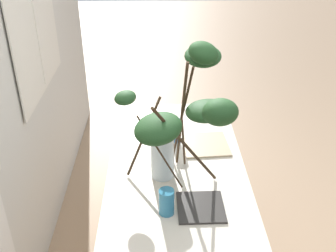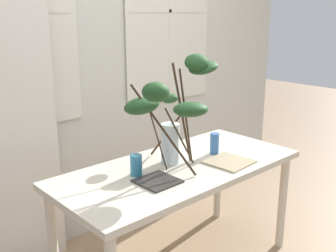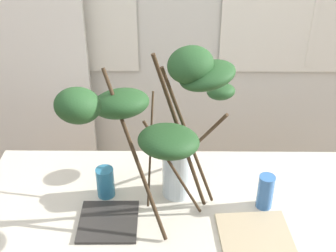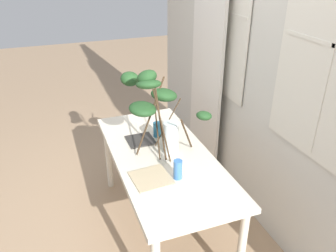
% 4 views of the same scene
% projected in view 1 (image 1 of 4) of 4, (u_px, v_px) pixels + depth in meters
% --- Properties ---
extents(dining_table, '(1.57, 0.72, 0.73)m').
position_uv_depth(dining_table, '(177.00, 186.00, 2.13)').
color(dining_table, beige).
rests_on(dining_table, ground).
extents(vase_with_branches, '(0.66, 0.59, 0.71)m').
position_uv_depth(vase_with_branches, '(181.00, 116.00, 1.83)').
color(vase_with_branches, silver).
rests_on(vase_with_branches, dining_table).
extents(drinking_glass_blue_left, '(0.07, 0.07, 0.12)m').
position_uv_depth(drinking_glass_blue_left, '(167.00, 202.00, 1.80)').
color(drinking_glass_blue_left, teal).
rests_on(drinking_glass_blue_left, dining_table).
extents(drinking_glass_blue_right, '(0.06, 0.06, 0.14)m').
position_uv_depth(drinking_glass_blue_right, '(176.00, 130.00, 2.33)').
color(drinking_glass_blue_right, '#386BAD').
rests_on(drinking_glass_blue_right, dining_table).
extents(plate_square_left, '(0.22, 0.22, 0.01)m').
position_uv_depth(plate_square_left, '(201.00, 207.00, 1.86)').
color(plate_square_left, '#2D2B28').
rests_on(plate_square_left, dining_table).
extents(plate_square_right, '(0.27, 0.27, 0.01)m').
position_uv_depth(plate_square_right, '(206.00, 145.00, 2.32)').
color(plate_square_right, tan).
rests_on(plate_square_right, dining_table).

